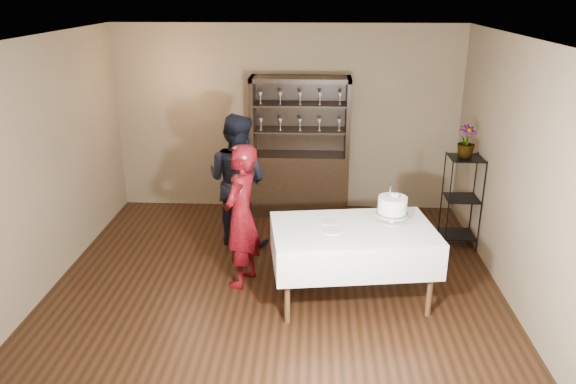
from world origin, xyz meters
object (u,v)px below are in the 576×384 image
(woman, at_px, (241,216))
(potted_plant, at_px, (466,141))
(cake, at_px, (392,207))
(china_hutch, at_px, (300,169))
(plant_etagere, at_px, (461,198))
(man, at_px, (237,180))
(cake_table, at_px, (353,245))

(woman, bearing_deg, potted_plant, 130.96)
(woman, bearing_deg, cake, 101.70)
(china_hutch, height_order, potted_plant, china_hutch)
(china_hutch, xyz_separation_m, woman, (-0.58, -2.17, 0.15))
(plant_etagere, relative_size, man, 0.70)
(plant_etagere, height_order, cake_table, plant_etagere)
(woman, bearing_deg, china_hutch, -177.32)
(woman, xyz_separation_m, man, (-0.19, 1.07, 0.05))
(woman, bearing_deg, plant_etagere, 130.36)
(cake_table, xyz_separation_m, man, (-1.39, 1.37, 0.22))
(potted_plant, bearing_deg, woman, -156.66)
(cake, xyz_separation_m, potted_plant, (1.04, 1.31, 0.37))
(cake_table, bearing_deg, woman, 165.99)
(man, xyz_separation_m, potted_plant, (2.83, 0.07, 0.53))
(plant_etagere, xyz_separation_m, cake, (-1.05, -1.28, 0.37))
(cake_table, relative_size, woman, 1.10)
(china_hutch, bearing_deg, cake_table, -75.80)
(plant_etagere, distance_m, woman, 2.89)
(china_hutch, distance_m, cake_table, 2.54)
(man, bearing_deg, china_hutch, -99.51)
(plant_etagere, relative_size, cake_table, 0.67)
(plant_etagere, relative_size, potted_plant, 3.05)
(plant_etagere, xyz_separation_m, potted_plant, (-0.01, 0.03, 0.73))
(cake_table, bearing_deg, potted_plant, 44.95)
(china_hutch, height_order, cake, china_hutch)
(woman, height_order, man, man)
(plant_etagere, distance_m, cake_table, 2.03)
(plant_etagere, bearing_deg, cake_table, -135.83)
(cake_table, height_order, woman, woman)
(plant_etagere, height_order, woman, woman)
(woman, xyz_separation_m, cake, (1.61, -0.17, 0.21))
(cake, bearing_deg, potted_plant, 51.49)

